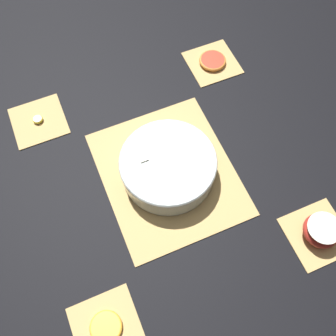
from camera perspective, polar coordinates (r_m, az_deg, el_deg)
ground_plane at (r=1.07m, az=0.00°, el=-0.86°), size 6.00×6.00×0.00m
bamboo_mat_center at (r=1.07m, az=0.00°, el=-0.79°), size 0.41×0.35×0.01m
coaster_mat_near_left at (r=1.21m, az=-18.28°, el=6.52°), size 0.15×0.15×0.01m
coaster_mat_near_right at (r=0.97m, az=-8.93°, el=-21.90°), size 0.15×0.15×0.01m
coaster_mat_far_left at (r=1.29m, az=6.45°, el=14.97°), size 0.15×0.15×0.01m
coaster_mat_far_right at (r=1.07m, az=20.86°, el=-8.95°), size 0.15×0.15×0.01m
fruit_salad_bowl at (r=1.03m, az=0.01°, el=0.31°), size 0.25×0.25×0.08m
apple_half at (r=1.05m, az=21.37°, el=-8.46°), size 0.09×0.09×0.05m
orange_slice_whole at (r=0.97m, az=-9.00°, el=-21.86°), size 0.07×0.07×0.01m
banana_coin_single at (r=1.21m, az=-18.38°, el=6.72°), size 0.03×0.03×0.01m
grapefruit_slice at (r=1.29m, az=6.49°, el=15.24°), size 0.08×0.08×0.01m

